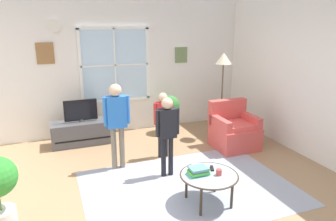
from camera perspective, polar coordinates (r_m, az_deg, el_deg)
ground_plane at (r=4.55m, az=1.69°, el=-15.04°), size 5.83×6.40×0.02m
back_wall at (r=6.79m, az=-8.01°, el=8.00°), size 5.23×0.17×2.82m
area_rug at (r=4.72m, az=3.69°, el=-13.64°), size 2.96×2.15×0.01m
tv_stand at (r=6.41m, az=-15.14°, el=-3.84°), size 1.16×0.48×0.45m
television at (r=6.28m, az=-15.43°, el=0.02°), size 0.62×0.08×0.43m
armchair at (r=6.12m, az=11.69°, el=-3.55°), size 0.76×0.74×0.87m
coffee_table at (r=4.22m, az=7.38°, el=-11.67°), size 0.76×0.76×0.42m
book_stack at (r=4.17m, az=5.49°, el=-10.77°), size 0.27×0.18×0.10m
cup at (r=4.19m, az=9.14°, el=-10.90°), size 0.08×0.08×0.08m
remote_near_books at (r=4.29m, az=6.37°, el=-10.57°), size 0.04×0.14×0.02m
remote_near_cup at (r=4.35m, az=7.92°, el=-10.25°), size 0.09×0.14×0.02m
person_red_shirt at (r=5.43m, az=-0.91°, el=-1.27°), size 0.35×0.16×1.16m
person_blue_shirt at (r=5.03m, az=-9.24°, el=-1.12°), size 0.42×0.19×1.40m
person_black_shirt at (r=4.74m, az=-0.15°, el=-3.15°), size 0.38×0.17×1.25m
potted_plant_by_window at (r=6.73m, az=0.29°, el=0.38°), size 0.43×0.43×0.81m
floor_lamp at (r=6.40m, az=9.90°, el=7.72°), size 0.32×0.32×1.72m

